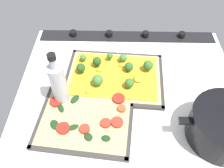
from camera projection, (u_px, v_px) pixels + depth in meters
The scene contains 8 objects.
ground_plane at pixel (129, 98), 81.86cm from camera, with size 77.52×71.22×3.00cm, color white.
stove_control_panel at pixel (127, 36), 101.15cm from camera, with size 74.42×7.00×2.60cm.
baking_tray_front at pixel (114, 78), 85.59cm from camera, with size 36.74×27.83×1.30cm.
broccoli_pizza at pixel (114, 75), 84.59cm from camera, with size 34.18×25.28×5.82cm.
baking_tray_back at pixel (86, 117), 74.73cm from camera, with size 32.04×29.23×1.30cm.
veggie_pizza_back at pixel (87, 116), 74.12cm from camera, with size 29.41×26.59×1.90cm.
cooking_pot at pixel (224, 126), 67.04cm from camera, with size 27.29×20.49×12.54cm.
oil_bottle at pixel (59, 84), 72.82cm from camera, with size 5.01×5.01×20.90cm.
Camera 1 is at (4.70, 49.52, 63.96)cm, focal length 37.69 mm.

